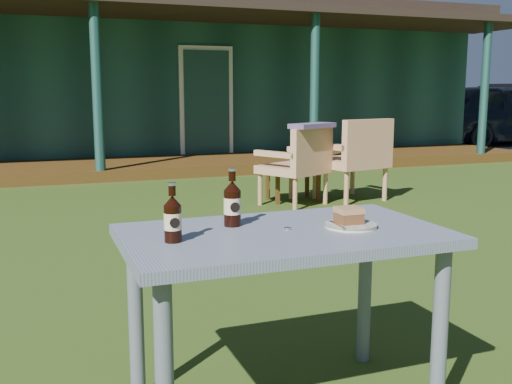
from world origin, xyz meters
name	(u,v)px	position (x,y,z in m)	size (l,w,h in m)	color
ground	(185,286)	(0.00, 0.00, 0.00)	(80.00, 80.00, 0.00)	#334916
pavilion	(73,73)	(0.00, 9.39, 1.61)	(15.80, 8.30, 3.45)	#183F38
gravel_strip	(505,140)	(10.50, 8.50, 0.01)	(9.00, 6.00, 0.02)	gray
car_near	(496,114)	(9.16, 7.42, 0.72)	(1.70, 4.23, 1.44)	black
cafe_table	(284,257)	(0.00, -1.60, 0.62)	(1.20, 0.70, 0.72)	slate
plate	(351,225)	(0.26, -1.63, 0.73)	(0.20, 0.20, 0.01)	silver
cake_slice	(349,215)	(0.26, -1.62, 0.77)	(0.09, 0.09, 0.06)	brown
fork	(337,225)	(0.20, -1.64, 0.74)	(0.01, 0.14, 0.00)	silver
cola_bottle_near	(232,203)	(-0.16, -1.45, 0.81)	(0.07, 0.07, 0.23)	black
cola_bottle_far	(173,218)	(-0.43, -1.62, 0.80)	(0.06, 0.06, 0.21)	black
bottle_cap	(288,229)	(0.02, -1.59, 0.72)	(0.03, 0.03, 0.01)	silver
armchair_left	(299,162)	(1.84, 2.26, 0.48)	(0.83, 0.81, 0.85)	tan
armchair_right	(356,155)	(2.55, 2.29, 0.53)	(0.82, 0.79, 0.93)	tan
floral_throw	(313,126)	(1.91, 2.10, 0.88)	(0.57, 0.21, 0.05)	#624C76
side_table	(293,171)	(1.90, 2.56, 0.34)	(0.60, 0.40, 0.40)	#4A3012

